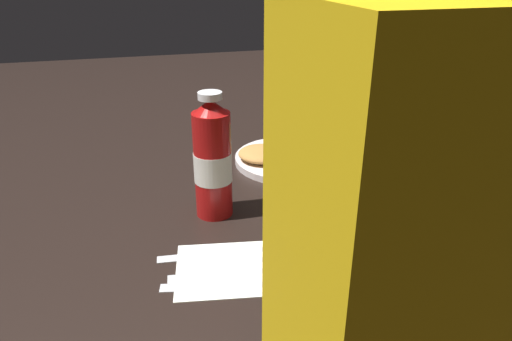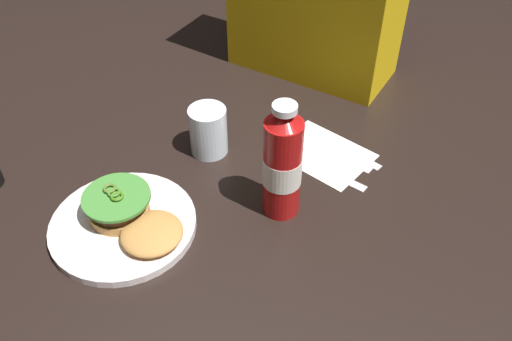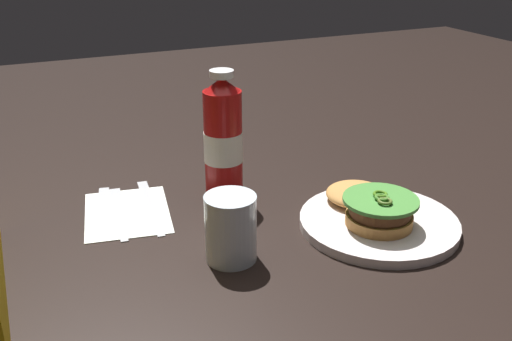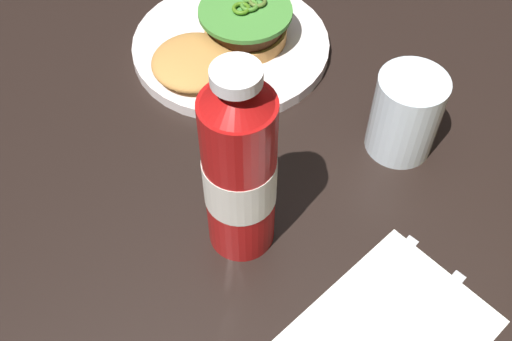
% 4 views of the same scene
% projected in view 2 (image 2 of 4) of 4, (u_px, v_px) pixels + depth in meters
% --- Properties ---
extents(ground_plane, '(3.00, 3.00, 0.00)m').
position_uv_depth(ground_plane, '(144.00, 188.00, 1.03)').
color(ground_plane, black).
extents(dinner_plate, '(0.26, 0.26, 0.02)m').
position_uv_depth(dinner_plate, '(123.00, 225.00, 0.95)').
color(dinner_plate, silver).
rests_on(dinner_plate, ground_plane).
extents(burger_sandwich, '(0.20, 0.13, 0.05)m').
position_uv_depth(burger_sandwich, '(130.00, 215.00, 0.93)').
color(burger_sandwich, '#BC803F').
rests_on(burger_sandwich, dinner_plate).
extents(ketchup_bottle, '(0.07, 0.07, 0.23)m').
position_uv_depth(ketchup_bottle, '(282.00, 165.00, 0.92)').
color(ketchup_bottle, '#AD1211').
rests_on(ketchup_bottle, ground_plane).
extents(water_glass, '(0.08, 0.08, 0.10)m').
position_uv_depth(water_glass, '(208.00, 131.00, 1.08)').
color(water_glass, silver).
rests_on(water_glass, ground_plane).
extents(napkin, '(0.20, 0.17, 0.00)m').
position_uv_depth(napkin, '(323.00, 153.00, 1.10)').
color(napkin, white).
rests_on(napkin, ground_plane).
extents(butter_knife, '(0.22, 0.04, 0.00)m').
position_uv_depth(butter_knife, '(323.00, 168.00, 1.07)').
color(butter_knife, silver).
rests_on(butter_knife, napkin).
extents(spoon_utensil, '(0.17, 0.03, 0.00)m').
position_uv_depth(spoon_utensil, '(331.00, 161.00, 1.08)').
color(spoon_utensil, silver).
rests_on(spoon_utensil, napkin).
extents(fork_utensil, '(0.20, 0.04, 0.00)m').
position_uv_depth(fork_utensil, '(335.00, 153.00, 1.10)').
color(fork_utensil, silver).
rests_on(fork_utensil, napkin).
extents(steak_knife, '(0.20, 0.06, 0.00)m').
position_uv_depth(steak_knife, '(345.00, 148.00, 1.11)').
color(steak_knife, silver).
rests_on(steak_knife, napkin).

